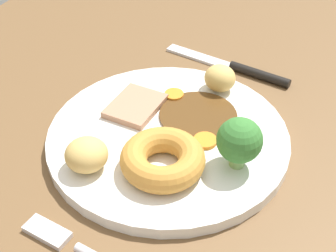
{
  "coord_description": "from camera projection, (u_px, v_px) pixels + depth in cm",
  "views": [
    {
      "loc": [
        -33.2,
        -16.36,
        39.87
      ],
      "look_at": [
        3.73,
        1.26,
        6.0
      ],
      "focal_mm": 51.55,
      "sensor_mm": 36.0,
      "label": 1
    }
  ],
  "objects": [
    {
      "name": "roast_potato_right",
      "position": [
        87.0,
        155.0,
        0.49
      ],
      "size": [
        6.18,
        6.18,
        3.4
      ],
      "primitive_type": "ellipsoid",
      "rotation": [
        0.0,
        0.0,
        0.74
      ],
      "color": "#D8B260",
      "rests_on": "dinner_plate"
    },
    {
      "name": "knife",
      "position": [
        237.0,
        68.0,
        0.66
      ],
      "size": [
        3.76,
        18.54,
        1.2
      ],
      "rotation": [
        0.0,
        0.0,
        1.45
      ],
      "color": "black",
      "rests_on": "dining_table"
    },
    {
      "name": "carrot_coin_back",
      "position": [
        174.0,
        95.0,
        0.59
      ],
      "size": [
        2.35,
        2.35,
        0.54
      ],
      "primitive_type": "cylinder",
      "color": "orange",
      "rests_on": "dinner_plate"
    },
    {
      "name": "broccoli_floret",
      "position": [
        239.0,
        141.0,
        0.48
      ],
      "size": [
        4.69,
        4.69,
        5.69
      ],
      "color": "#8CB766",
      "rests_on": "dinner_plate"
    },
    {
      "name": "gravy_pool",
      "position": [
        198.0,
        115.0,
        0.56
      ],
      "size": [
        9.09,
        9.09,
        0.3
      ],
      "primitive_type": "cylinder",
      "color": "#563819",
      "rests_on": "dinner_plate"
    },
    {
      "name": "roast_potato_left",
      "position": [
        220.0,
        78.0,
        0.59
      ],
      "size": [
        4.12,
        4.28,
        3.33
      ],
      "primitive_type": "ellipsoid",
      "rotation": [
        0.0,
        0.0,
        4.6
      ],
      "color": "#D8B260",
      "rests_on": "dinner_plate"
    },
    {
      "name": "dining_table",
      "position": [
        164.0,
        178.0,
        0.53
      ],
      "size": [
        120.0,
        84.0,
        3.6
      ],
      "primitive_type": "cube",
      "color": "brown",
      "rests_on": "ground"
    },
    {
      "name": "yorkshire_pudding",
      "position": [
        163.0,
        159.0,
        0.49
      ],
      "size": [
        8.69,
        8.69,
        2.75
      ],
      "primitive_type": "torus",
      "color": "#C68938",
      "rests_on": "dinner_plate"
    },
    {
      "name": "dinner_plate",
      "position": [
        168.0,
        138.0,
        0.54
      ],
      "size": [
        27.01,
        27.01,
        1.4
      ],
      "primitive_type": "cylinder",
      "color": "white",
      "rests_on": "dining_table"
    },
    {
      "name": "carrot_coin_front",
      "position": [
        205.0,
        141.0,
        0.52
      ],
      "size": [
        2.59,
        2.59,
        0.45
      ],
      "primitive_type": "cylinder",
      "color": "orange",
      "rests_on": "dinner_plate"
    },
    {
      "name": "meat_slice_main",
      "position": [
        135.0,
        106.0,
        0.57
      ],
      "size": [
        6.9,
        5.54,
        0.8
      ],
      "primitive_type": "cube",
      "rotation": [
        0.0,
        0.0,
        6.26
      ],
      "color": "tan",
      "rests_on": "dinner_plate"
    }
  ]
}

